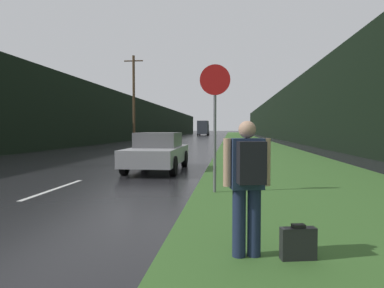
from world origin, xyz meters
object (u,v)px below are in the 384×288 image
(suitcase, at_px, (298,244))
(car_passing_near, at_px, (158,151))
(stop_sign, at_px, (215,113))
(delivery_truck, at_px, (203,128))
(hitchhiker_with_backpack, at_px, (248,180))

(suitcase, relative_size, car_passing_near, 0.10)
(stop_sign, xyz_separation_m, delivery_truck, (-5.87, 72.80, -0.09))
(hitchhiker_with_backpack, height_order, delivery_truck, delivery_truck)
(stop_sign, relative_size, car_passing_near, 0.69)
(car_passing_near, bearing_deg, stop_sign, 118.19)
(stop_sign, distance_m, hitchhiker_with_backpack, 4.29)
(suitcase, xyz_separation_m, delivery_truck, (-7.02, 76.95, 1.61))
(hitchhiker_with_backpack, bearing_deg, stop_sign, 86.22)
(suitcase, bearing_deg, hitchhiker_with_backpack, 167.90)
(stop_sign, bearing_deg, car_passing_near, 118.19)
(car_passing_near, xyz_separation_m, delivery_truck, (-3.57, 68.51, 1.11))
(delivery_truck, bearing_deg, suitcase, -84.79)
(suitcase, relative_size, delivery_truck, 0.05)
(suitcase, height_order, car_passing_near, car_passing_near)
(stop_sign, xyz_separation_m, hitchhiker_with_backpack, (0.56, -4.14, -0.97))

